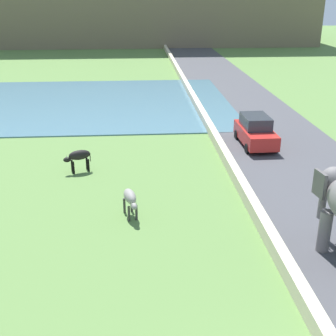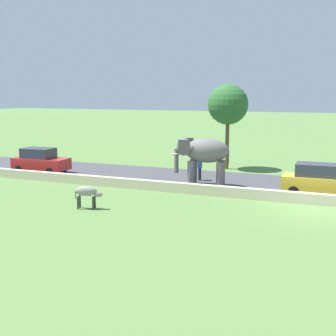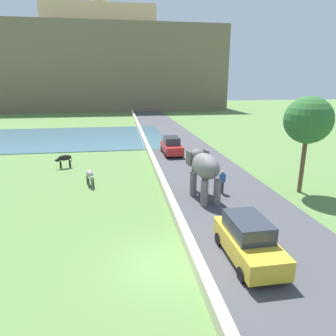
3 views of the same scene
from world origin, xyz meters
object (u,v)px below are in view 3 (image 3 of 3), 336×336
cow_grey (90,174)px  elephant (204,168)px  cow_black (64,158)px  person_beside_elephant (222,181)px  car_red (172,146)px  car_yellow (248,240)px

cow_grey → elephant: bearing=-27.0°
cow_black → cow_grey: (2.62, -5.06, 0.00)m
elephant → person_beside_elephant: elephant is taller
car_red → cow_grey: car_red is taller
person_beside_elephant → cow_grey: (-8.73, 3.04, -0.04)m
car_red → elephant: bearing=-90.1°
car_yellow → elephant: bearing=90.3°
person_beside_elephant → car_yellow: 7.56m
elephant → cow_black: 13.26m
car_red → cow_black: bearing=-161.2°
car_yellow → cow_grey: 12.75m
person_beside_elephant → car_red: bearing=97.1°
person_beside_elephant → car_red: size_ratio=0.40×
person_beside_elephant → cow_black: size_ratio=1.15×
person_beside_elephant → cow_grey: bearing=160.8°
person_beside_elephant → elephant: bearing=-155.6°
car_yellow → car_red: bearing=90.0°
person_beside_elephant → car_yellow: bearing=-100.9°
elephant → cow_black: bearing=138.4°
car_yellow → person_beside_elephant: bearing=79.1°
car_yellow → cow_black: car_yellow is taller
car_red → car_yellow: bearing=-90.0°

